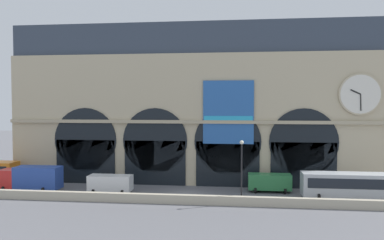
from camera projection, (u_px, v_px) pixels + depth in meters
The scene contains 8 objects.
ground_plane at pixel (186, 195), 45.74m from camera, with size 200.00×200.00×0.00m, color slate.
quay_parapet_wall at pixel (181, 199), 41.48m from camera, with size 90.00×0.70×1.00m, color #B2A891.
station_building at pixel (193, 106), 52.55m from camera, with size 50.07×5.05×21.72m.
box_truck_west at pixel (31, 178), 47.23m from camera, with size 7.50×2.91×3.12m.
van_midwest at pixel (110, 183), 46.34m from camera, with size 5.20×2.48×2.20m.
van_mideast at pixel (270, 182), 47.11m from camera, with size 5.20×2.48×2.20m.
bus_east at pixel (352, 185), 42.69m from camera, with size 11.00×3.25×3.10m.
street_lamp_quayside at pixel (242, 163), 41.35m from camera, with size 0.44×0.44×6.90m.
Camera 1 is at (6.04, -44.92, 10.82)m, focal length 35.92 mm.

